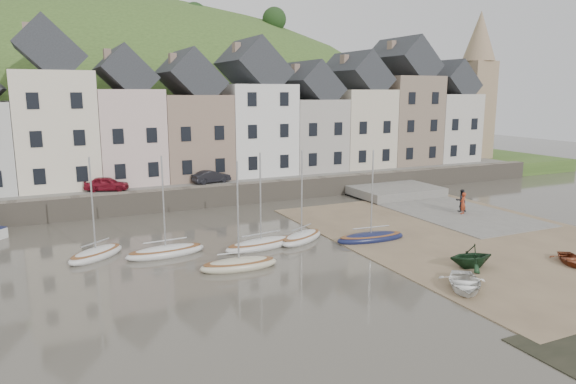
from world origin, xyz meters
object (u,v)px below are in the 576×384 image
rowboat_red (572,259)px  car_right (211,177)px  rowboat_white (464,283)px  sailboat_0 (166,251)px  person_red (463,203)px  car_left (107,184)px  rowboat_green (471,256)px  person_dark (461,200)px

rowboat_red → car_right: bearing=148.8°
rowboat_white → sailboat_0: bearing=172.6°
person_red → car_left: car_left is taller
rowboat_red → rowboat_green: bearing=-167.4°
sailboat_0 → person_dark: (24.44, 1.04, 0.78)m
sailboat_0 → rowboat_white: sailboat_0 is taller
car_right → person_red: bearing=-142.2°
rowboat_red → person_dark: person_dark is taller
person_dark → car_right: size_ratio=0.53×
car_right → rowboat_white: bearing=179.3°
person_red → car_right: (-16.48, 14.43, 1.18)m
rowboat_red → car_left: car_left is taller
car_left → person_dark: bearing=-97.7°
rowboat_green → person_dark: 14.29m
car_left → car_right: bearing=-70.0°
rowboat_white → person_red: 16.98m
person_red → car_left: (-25.57, 14.43, 1.21)m
person_red → car_left: 29.39m
car_right → sailboat_0: bearing=142.2°
sailboat_0 → car_right: 16.60m
person_red → person_dark: person_dark is taller
person_red → car_right: size_ratio=0.50×
rowboat_green → car_right: (-7.60, 24.43, 1.43)m
rowboat_red → person_dark: size_ratio=1.42×
person_red → rowboat_white: bearing=20.7°
rowboat_green → car_right: bearing=-151.3°
car_left → rowboat_red: bearing=-119.7°
person_red → rowboat_green: bearing=22.3°
person_dark → car_left: size_ratio=0.52×
sailboat_0 → rowboat_green: sailboat_0 is taller
person_red → person_dark: 0.91m
sailboat_0 → person_red: 23.92m
rowboat_green → person_red: bearing=149.8°
person_red → rowboat_red: bearing=49.2°
person_red → car_right: car_right is taller
rowboat_red → car_right: 29.68m
sailboat_0 → car_left: size_ratio=1.77×
rowboat_green → car_right: size_ratio=0.74×
rowboat_green → car_left: (-16.69, 24.43, 1.47)m
rowboat_white → person_dark: 17.88m
rowboat_green → car_right: 25.62m
rowboat_red → car_left: size_ratio=0.73×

